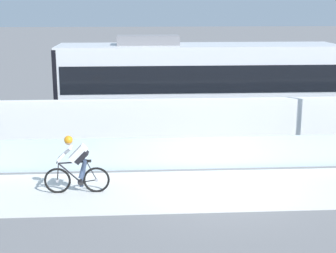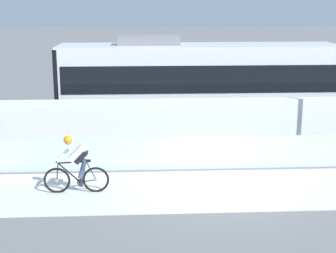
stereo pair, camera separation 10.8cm
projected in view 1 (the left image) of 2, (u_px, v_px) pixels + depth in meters
ground_plane at (221, 189)px, 14.11m from camera, size 200.00×200.00×0.00m
bike_path_deck at (221, 189)px, 14.11m from camera, size 32.00×3.20×0.01m
glass_parapet at (212, 153)px, 15.78m from camera, size 32.00×0.05×1.03m
concrete_barrier_wall at (204, 126)px, 17.42m from camera, size 32.00×0.36×1.87m
tram_rail_near at (195, 134)px, 20.05m from camera, size 32.00×0.08×0.01m
tram_rail_far at (191, 126)px, 21.44m from camera, size 32.00×0.08×0.01m
tram at (198, 84)px, 20.31m from camera, size 11.06×2.54×3.81m
cyclist_on_bike at (77, 165)px, 13.68m from camera, size 1.77×0.58×1.61m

